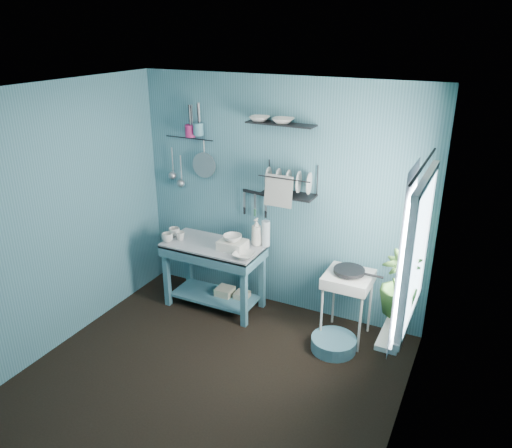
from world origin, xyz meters
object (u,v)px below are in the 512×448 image
at_px(hotplate_stand, 346,306).
at_px(frying_pan, 349,271).
at_px(mug_right, 174,232).
at_px(storage_tin_large, 225,297).
at_px(utensil_cup_magenta, 190,131).
at_px(water_bottle, 266,233).
at_px(dish_rack, 289,180).
at_px(storage_tin_small, 242,300).
at_px(floor_basin, 333,344).
at_px(mug_mid, 180,236).
at_px(mug_left, 167,238).
at_px(colander, 204,165).
at_px(wash_tub, 233,245).
at_px(utensil_cup_teal, 198,129).
at_px(work_counter, 214,275).
at_px(soap_bottle, 256,232).
at_px(potted_plant, 399,284).

relative_size(hotplate_stand, frying_pan, 2.36).
relative_size(mug_right, storage_tin_large, 0.56).
bearing_deg(utensil_cup_magenta, water_bottle, -5.09).
xyz_separation_m(dish_rack, utensil_cup_magenta, (-1.18, 0.05, 0.38)).
bearing_deg(storage_tin_small, floor_basin, -13.64).
bearing_deg(mug_mid, mug_left, -135.00).
relative_size(storage_tin_small, floor_basin, 0.46).
bearing_deg(colander, hotplate_stand, -8.71).
bearing_deg(floor_basin, hotplate_stand, 83.50).
distance_m(mug_left, wash_tub, 0.74).
bearing_deg(wash_tub, floor_basin, -8.50).
bearing_deg(water_bottle, mug_right, -167.83).
relative_size(mug_right, colander, 0.44).
relative_size(mug_mid, utensil_cup_magenta, 0.77).
xyz_separation_m(mug_mid, wash_tub, (0.63, 0.04, 0.00)).
relative_size(wash_tub, utensil_cup_teal, 2.15).
relative_size(work_counter, wash_tub, 3.80).
bearing_deg(wash_tub, water_bottle, 41.63).
relative_size(mug_right, utensil_cup_teal, 0.95).
bearing_deg(utensil_cup_teal, work_counter, -43.33).
bearing_deg(wash_tub, dish_rack, 28.77).
xyz_separation_m(utensil_cup_magenta, colander, (0.14, 0.03, -0.37)).
height_order(utensil_cup_magenta, floor_basin, utensil_cup_magenta).
xyz_separation_m(soap_bottle, colander, (-0.71, 0.13, 0.61)).
xyz_separation_m(water_bottle, storage_tin_large, (-0.42, -0.17, -0.78)).
distance_m(wash_tub, floor_basin, 1.42).
height_order(dish_rack, storage_tin_small, dish_rack).
distance_m(wash_tub, water_bottle, 0.37).
height_order(wash_tub, hotplate_stand, wash_tub).
bearing_deg(storage_tin_small, colander, 156.58).
xyz_separation_m(wash_tub, dish_rack, (0.50, 0.27, 0.70)).
bearing_deg(frying_pan, hotplate_stand, 0.00).
height_order(water_bottle, storage_tin_large, water_bottle).
bearing_deg(potted_plant, storage_tin_large, 160.64).
relative_size(hotplate_stand, storage_tin_small, 3.55).
bearing_deg(floor_basin, soap_bottle, 158.84).
height_order(work_counter, floor_basin, work_counter).
height_order(mug_mid, storage_tin_large, mug_mid).
relative_size(work_counter, storage_tin_large, 4.84).
bearing_deg(mug_mid, hotplate_stand, 3.78).
distance_m(mug_right, storage_tin_large, 0.92).
relative_size(wash_tub, frying_pan, 0.93).
bearing_deg(water_bottle, mug_left, -159.19).
bearing_deg(potted_plant, work_counter, 162.77).
relative_size(mug_left, mug_right, 1.00).
distance_m(hotplate_stand, dish_rack, 1.37).
bearing_deg(potted_plant, soap_bottle, 152.93).
bearing_deg(wash_tub, utensil_cup_magenta, 154.38).
xyz_separation_m(mug_left, wash_tub, (0.73, 0.14, 0.00)).
xyz_separation_m(mug_right, potted_plant, (2.56, -0.64, 0.29)).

